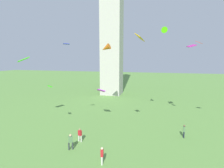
{
  "coord_description": "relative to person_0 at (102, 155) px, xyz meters",
  "views": [
    {
      "loc": [
        2.88,
        -4.59,
        9.62
      ],
      "look_at": [
        -2.38,
        15.51,
        6.54
      ],
      "focal_mm": 26.98,
      "sensor_mm": 36.0,
      "label": 1
    }
  ],
  "objects": [
    {
      "name": "kite_flying_3",
      "position": [
        -6.89,
        6.51,
        10.66
      ],
      "size": [
        0.99,
        0.91,
        0.16
      ],
      "rotation": [
        0.0,
        0.0,
        0.55
      ],
      "color": "#353CE1"
    },
    {
      "name": "person_4",
      "position": [
        8.16,
        7.66,
        -0.01
      ],
      "size": [
        0.28,
        0.5,
        1.62
      ],
      "rotation": [
        0.0,
        0.0,
        4.61
      ],
      "color": "#1E2333",
      "rests_on": "ground_plane"
    },
    {
      "name": "kite_flying_6",
      "position": [
        -3.57,
        10.66,
        3.9
      ],
      "size": [
        1.81,
        1.94,
        0.85
      ],
      "rotation": [
        0.0,
        0.0,
        5.18
      ],
      "color": "#C336E7"
    },
    {
      "name": "person_0",
      "position": [
        0.0,
        0.0,
        0.0
      ],
      "size": [
        0.33,
        0.5,
        1.63
      ],
      "rotation": [
        0.0,
        0.0,
        4.93
      ],
      "color": "silver",
      "rests_on": "ground_plane"
    },
    {
      "name": "person_1",
      "position": [
        -4.01,
        1.51,
        0.07
      ],
      "size": [
        0.52,
        0.45,
        1.75
      ],
      "rotation": [
        0.0,
        0.0,
        3.67
      ],
      "color": "#2D3338",
      "rests_on": "ground_plane"
    },
    {
      "name": "person_2",
      "position": [
        -3.82,
        3.39,
        -0.01
      ],
      "size": [
        0.48,
        0.35,
        1.61
      ],
      "rotation": [
        0.0,
        0.0,
        6.0
      ],
      "color": "silver",
      "rests_on": "ground_plane"
    },
    {
      "name": "kite_flying_7",
      "position": [
        9.72,
        10.52,
        10.82
      ],
      "size": [
        0.88,
        0.96,
        0.45
      ],
      "rotation": [
        0.0,
        0.0,
        2.25
      ],
      "color": "#D94232"
    },
    {
      "name": "kite_flying_5",
      "position": [
        -9.48,
        6.2,
        5.01
      ],
      "size": [
        1.01,
        1.09,
        0.33
      ],
      "rotation": [
        0.0,
        0.0,
        2.14
      ],
      "color": "#30DE0C"
    },
    {
      "name": "kite_flying_2",
      "position": [
        -4.53,
        16.44,
        10.7
      ],
      "size": [
        2.05,
        1.36,
        1.72
      ],
      "rotation": [
        0.0,
        0.0,
        4.59
      ],
      "color": "#CE6315"
    },
    {
      "name": "kite_flying_8",
      "position": [
        5.34,
        12.1,
        12.91
      ],
      "size": [
        1.13,
        1.58,
        1.22
      ],
      "rotation": [
        0.0,
        0.0,
        3.33
      ],
      "color": "#5AE611"
    },
    {
      "name": "kite_flying_0",
      "position": [
        9.27,
        12.83,
        10.57
      ],
      "size": [
        1.18,
        1.53,
        0.56
      ],
      "rotation": [
        0.0,
        0.0,
        1.72
      ],
      "color": "#B72392"
    },
    {
      "name": "kite_flying_1",
      "position": [
        -13.38,
        6.08,
        8.65
      ],
      "size": [
        1.59,
        1.8,
        0.82
      ],
      "rotation": [
        0.0,
        0.0,
        4.15
      ],
      "color": "#49E123"
    },
    {
      "name": "kite_flying_9",
      "position": [
        2.76,
        4.47,
        10.93
      ],
      "size": [
        1.03,
        1.43,
        0.86
      ],
      "rotation": [
        0.0,
        0.0,
        4.34
      ],
      "color": "#C3930C"
    }
  ]
}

